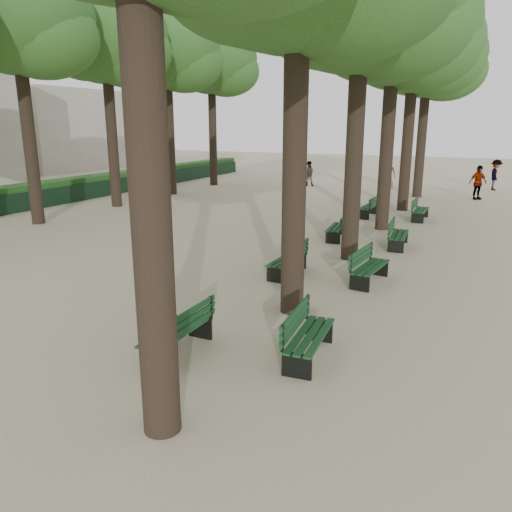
% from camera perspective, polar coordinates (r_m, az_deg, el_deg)
% --- Properties ---
extents(ground, '(120.00, 120.00, 0.00)m').
position_cam_1_polar(ground, '(9.71, -10.99, -10.66)').
color(ground, '#BBAC8D').
rests_on(ground, ground).
extents(tree_central_3, '(6.00, 6.00, 9.95)m').
position_cam_1_polar(tree_central_3, '(20.65, 15.60, 24.24)').
color(tree_central_3, '#33261C').
rests_on(tree_central_3, ground).
extents(tree_central_4, '(6.00, 6.00, 9.95)m').
position_cam_1_polar(tree_central_4, '(25.52, 17.71, 22.21)').
color(tree_central_4, '#33261C').
rests_on(tree_central_4, ground).
extents(tree_central_5, '(6.00, 6.00, 9.95)m').
position_cam_1_polar(tree_central_5, '(30.43, 19.11, 20.82)').
color(tree_central_5, '#33261C').
rests_on(tree_central_5, ground).
extents(tree_far_2, '(6.00, 6.00, 10.45)m').
position_cam_1_polar(tree_far_2, '(23.23, -25.83, 23.51)').
color(tree_far_2, '#33261C').
rests_on(tree_far_2, ground).
extents(tree_far_3, '(6.00, 6.00, 10.45)m').
position_cam_1_polar(tree_far_3, '(26.73, -16.91, 22.98)').
color(tree_far_3, '#33261C').
rests_on(tree_far_3, ground).
extents(tree_far_4, '(6.00, 6.00, 10.45)m').
position_cam_1_polar(tree_far_4, '(30.65, -10.22, 22.26)').
color(tree_far_4, '#33261C').
rests_on(tree_far_4, ground).
extents(tree_far_5, '(6.00, 6.00, 10.45)m').
position_cam_1_polar(tree_far_5, '(34.85, -5.15, 21.52)').
color(tree_far_5, '#33261C').
rests_on(tree_far_5, ground).
extents(bench_left_0, '(0.58, 1.80, 0.92)m').
position_cam_1_polar(bench_left_0, '(9.46, -8.94, -9.45)').
color(bench_left_0, black).
rests_on(bench_left_0, ground).
extents(bench_left_1, '(0.62, 1.82, 0.92)m').
position_cam_1_polar(bench_left_1, '(14.04, 3.59, -1.10)').
color(bench_left_1, black).
rests_on(bench_left_1, ground).
extents(bench_left_2, '(0.74, 1.85, 0.92)m').
position_cam_1_polar(bench_left_2, '(18.60, 9.24, 2.75)').
color(bench_left_2, black).
rests_on(bench_left_2, ground).
extents(bench_left_3, '(0.64, 1.82, 0.92)m').
position_cam_1_polar(bench_left_3, '(23.38, 12.68, 5.07)').
color(bench_left_3, black).
rests_on(bench_left_3, ground).
extents(bench_right_0, '(0.70, 1.84, 0.92)m').
position_cam_1_polar(bench_right_0, '(9.22, 6.09, -10.01)').
color(bench_right_0, black).
rests_on(bench_right_0, ground).
extents(bench_right_1, '(0.76, 1.85, 0.92)m').
position_cam_1_polar(bench_right_1, '(13.66, 12.88, -1.92)').
color(bench_right_1, black).
rests_on(bench_right_1, ground).
extents(bench_right_2, '(0.70, 1.84, 0.92)m').
position_cam_1_polar(bench_right_2, '(17.81, 15.95, 1.81)').
color(bench_right_2, black).
rests_on(bench_right_2, ground).
extents(bench_right_3, '(0.58, 1.80, 0.92)m').
position_cam_1_polar(bench_right_3, '(23.15, 18.25, 4.58)').
color(bench_right_3, black).
rests_on(bench_right_3, ground).
extents(man_with_map, '(0.71, 0.73, 1.63)m').
position_cam_1_polar(man_with_map, '(9.62, -10.50, -5.59)').
color(man_with_map, black).
rests_on(man_with_map, ground).
extents(pedestrian_a, '(0.87, 0.53, 1.66)m').
position_cam_1_polar(pedestrian_a, '(34.35, 6.02, 9.36)').
color(pedestrian_a, '#262628').
rests_on(pedestrian_a, ground).
extents(pedestrian_b, '(0.47, 1.27, 1.92)m').
position_cam_1_polar(pedestrian_b, '(35.28, 25.70, 8.35)').
color(pedestrian_b, '#262628').
rests_on(pedestrian_b, ground).
extents(pedestrian_c, '(1.08, 1.02, 1.89)m').
position_cam_1_polar(pedestrian_c, '(30.52, 24.02, 7.68)').
color(pedestrian_c, '#262628').
rests_on(pedestrian_c, ground).
extents(pedestrian_d, '(0.96, 0.47, 1.89)m').
position_cam_1_polar(pedestrian_d, '(34.31, 14.89, 9.14)').
color(pedestrian_d, '#262628').
rests_on(pedestrian_d, ground).
extents(fence, '(0.08, 42.00, 0.90)m').
position_cam_1_polar(fence, '(27.37, -23.20, 6.01)').
color(fence, black).
rests_on(fence, ground).
extents(hedge, '(1.20, 42.00, 1.20)m').
position_cam_1_polar(hedge, '(27.88, -24.20, 6.36)').
color(hedge, '#1B4919').
rests_on(hedge, ground).
extents(building_far, '(12.00, 16.00, 7.00)m').
position_cam_1_polar(building_far, '(53.25, -21.45, 13.30)').
color(building_far, '#B7B2A3').
rests_on(building_far, ground).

